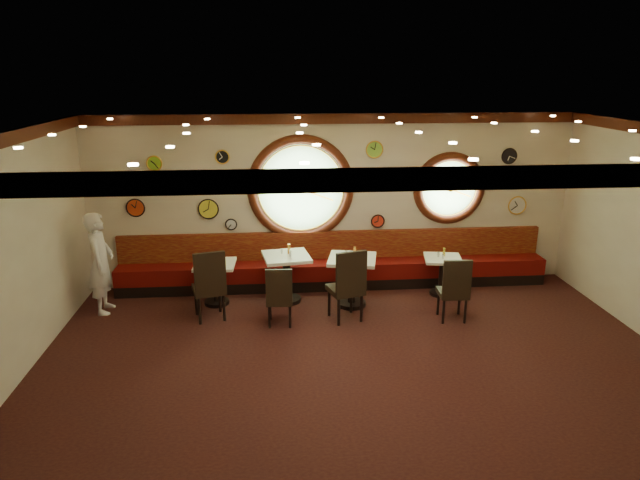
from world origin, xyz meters
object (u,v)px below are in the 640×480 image
at_px(condiment_a_salt, 213,259).
at_px(waiter, 101,263).
at_px(table_a, 216,278).
at_px(table_d, 442,271).
at_px(chair_b, 279,293).
at_px(chair_c, 348,281).
at_px(condiment_d_salt, 439,254).
at_px(condiment_b_bottle, 289,249).
at_px(table_c, 352,275).
at_px(condiment_b_salt, 282,251).
at_px(chair_a, 209,281).
at_px(condiment_a_bottle, 224,257).
at_px(condiment_c_pepper, 352,257).
at_px(condiment_c_salt, 346,254).
at_px(condiment_a_pepper, 215,261).
at_px(condiment_c_bottle, 355,251).
at_px(chair_d, 455,286).
at_px(condiment_d_pepper, 443,257).
at_px(condiment_b_pepper, 290,253).
at_px(table_b, 287,272).
at_px(condiment_d_bottle, 444,252).

height_order(condiment_a_salt, waiter, waiter).
height_order(table_a, table_d, table_a).
height_order(table_a, chair_b, chair_b).
bearing_deg(chair_c, condiment_d_salt, 14.21).
relative_size(chair_b, condiment_b_bottle, 3.57).
distance_m(table_c, condiment_b_salt, 1.30).
height_order(chair_b, condiment_b_salt, chair_b).
relative_size(table_c, chair_c, 1.25).
relative_size(chair_a, condiment_d_salt, 7.54).
relative_size(chair_c, condiment_a_bottle, 4.91).
bearing_deg(condiment_c_pepper, condiment_d_salt, 16.28).
bearing_deg(condiment_c_pepper, condiment_a_bottle, 169.18).
distance_m(condiment_d_salt, waiter, 5.84).
xyz_separation_m(table_c, chair_b, (-1.26, -0.74, 0.02)).
distance_m(condiment_c_salt, condiment_a_pepper, 2.25).
height_order(chair_b, condiment_b_bottle, condiment_b_bottle).
bearing_deg(chair_a, condiment_c_bottle, -1.77).
distance_m(condiment_c_salt, condiment_c_bottle, 0.18).
height_order(table_d, condiment_a_pepper, condiment_a_pepper).
relative_size(table_a, chair_d, 1.12).
distance_m(chair_c, condiment_d_salt, 2.07).
height_order(table_c, waiter, waiter).
distance_m(chair_a, chair_d, 3.95).
height_order(condiment_c_salt, condiment_a_pepper, condiment_c_salt).
height_order(condiment_b_salt, condiment_d_pepper, condiment_b_salt).
bearing_deg(condiment_a_bottle, waiter, -173.86).
distance_m(condiment_c_pepper, waiter, 4.19).
distance_m(condiment_a_salt, waiter, 1.84).
bearing_deg(condiment_b_salt, table_c, -17.76).
height_order(table_c, chair_d, chair_d).
bearing_deg(condiment_d_salt, condiment_b_pepper, -175.88).
distance_m(condiment_d_pepper, condiment_c_bottle, 1.63).
distance_m(condiment_c_bottle, waiter, 4.27).
relative_size(table_b, condiment_b_bottle, 5.13).
bearing_deg(table_c, table_d, 11.85).
distance_m(chair_c, condiment_b_salt, 1.48).
bearing_deg(chair_a, table_b, 14.63).
bearing_deg(table_b, condiment_b_salt, 127.65).
relative_size(condiment_c_salt, condiment_d_pepper, 1.35).
relative_size(table_a, condiment_d_bottle, 4.87).
height_order(condiment_d_pepper, condiment_c_bottle, condiment_c_bottle).
distance_m(condiment_c_salt, condiment_d_bottle, 1.88).
bearing_deg(condiment_d_bottle, table_c, -165.86).
bearing_deg(condiment_a_salt, condiment_b_bottle, 0.41).
bearing_deg(condiment_b_bottle, table_d, -0.30).
height_order(condiment_b_salt, condiment_b_pepper, condiment_b_pepper).
distance_m(table_a, condiment_a_salt, 0.34).
height_order(chair_c, condiment_a_pepper, chair_c).
relative_size(condiment_b_salt, condiment_b_bottle, 0.51).
distance_m(chair_d, condiment_c_salt, 1.88).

